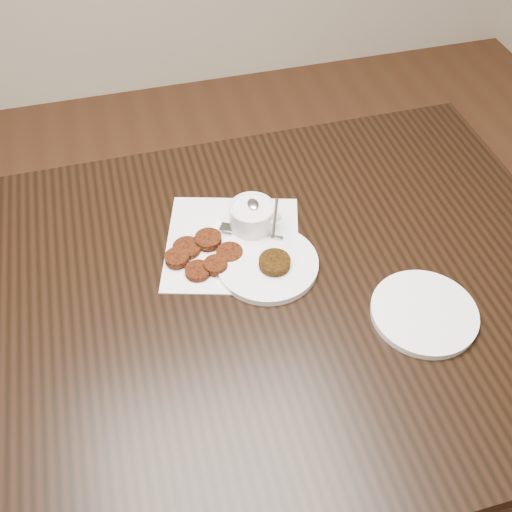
{
  "coord_description": "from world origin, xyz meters",
  "views": [
    {
      "loc": [
        -0.11,
        -0.67,
        1.65
      ],
      "look_at": [
        0.09,
        0.07,
        0.8
      ],
      "focal_mm": 41.71,
      "sensor_mm": 36.0,
      "label": 1
    }
  ],
  "objects_px": {
    "table": "(222,397)",
    "plate_empty": "(424,313)",
    "napkin": "(233,243)",
    "plate_with_patty": "(267,261)",
    "sauce_ramekin": "(252,206)"
  },
  "relations": [
    {
      "from": "table",
      "to": "sauce_ramekin",
      "type": "distance_m",
      "value": 0.49
    },
    {
      "from": "table",
      "to": "napkin",
      "type": "height_order",
      "value": "napkin"
    },
    {
      "from": "napkin",
      "to": "sauce_ramekin",
      "type": "height_order",
      "value": "sauce_ramekin"
    },
    {
      "from": "table",
      "to": "napkin",
      "type": "bearing_deg",
      "value": 62.39
    },
    {
      "from": "napkin",
      "to": "plate_with_patty",
      "type": "distance_m",
      "value": 0.09
    },
    {
      "from": "sauce_ramekin",
      "to": "plate_empty",
      "type": "distance_m",
      "value": 0.4
    },
    {
      "from": "napkin",
      "to": "sauce_ramekin",
      "type": "distance_m",
      "value": 0.09
    },
    {
      "from": "plate_with_patty",
      "to": "plate_empty",
      "type": "height_order",
      "value": "plate_with_patty"
    },
    {
      "from": "table",
      "to": "plate_empty",
      "type": "height_order",
      "value": "plate_empty"
    },
    {
      "from": "plate_with_patty",
      "to": "sauce_ramekin",
      "type": "bearing_deg",
      "value": 91.85
    },
    {
      "from": "sauce_ramekin",
      "to": "napkin",
      "type": "bearing_deg",
      "value": -149.72
    },
    {
      "from": "plate_with_patty",
      "to": "plate_empty",
      "type": "bearing_deg",
      "value": -37.89
    },
    {
      "from": "napkin",
      "to": "sauce_ramekin",
      "type": "xyz_separation_m",
      "value": [
        0.05,
        0.03,
        0.07
      ]
    },
    {
      "from": "napkin",
      "to": "plate_with_patty",
      "type": "relative_size",
      "value": 1.33
    },
    {
      "from": "napkin",
      "to": "plate_with_patty",
      "type": "bearing_deg",
      "value": -55.8
    }
  ]
}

